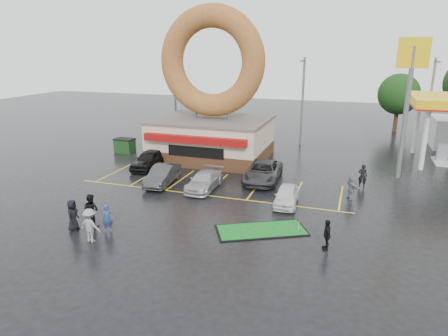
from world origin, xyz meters
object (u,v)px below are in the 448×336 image
(streetlight_right, at_px, (430,103))
(car_silver, at_px, (204,181))
(shell_sign, at_px, (410,83))
(car_black, at_px, (149,159))
(car_dgrey, at_px, (162,175))
(dumpster, at_px, (125,146))
(donut_shop, at_px, (212,110))
(car_grey, at_px, (263,172))
(person_cameraman, at_px, (327,235))
(streetlight_left, at_px, (175,96))
(putting_green, at_px, (261,230))
(person_blue, at_px, (108,219))
(streetlight_mid, at_px, (302,99))
(car_white, at_px, (286,196))

(streetlight_right, relative_size, car_silver, 2.05)
(shell_sign, relative_size, car_black, 2.33)
(shell_sign, bearing_deg, car_dgrey, -156.33)
(shell_sign, xyz_separation_m, dumpster, (-24.83, 0.09, -6.73))
(donut_shop, distance_m, car_grey, 8.85)
(donut_shop, height_order, shell_sign, donut_shop)
(car_silver, bearing_deg, person_cameraman, -35.54)
(donut_shop, relative_size, streetlight_right, 1.50)
(car_dgrey, bearing_deg, dumpster, 131.44)
(streetlight_left, xyz_separation_m, car_grey, (13.10, -12.17, -4.04))
(car_black, distance_m, putting_green, 14.89)
(car_grey, xyz_separation_m, person_blue, (-6.07, -11.46, 0.04))
(donut_shop, xyz_separation_m, streetlight_right, (19.00, 8.95, 0.32))
(person_cameraman, bearing_deg, car_grey, -164.96)
(car_dgrey, bearing_deg, person_blue, -89.15)
(car_silver, distance_m, person_blue, 8.68)
(car_grey, relative_size, person_cameraman, 3.33)
(car_silver, relative_size, person_cameraman, 2.72)
(person_blue, bearing_deg, streetlight_mid, 31.44)
(person_blue, height_order, putting_green, person_blue)
(dumpster, bearing_deg, car_black, -36.93)
(dumpster, bearing_deg, person_cameraman, -31.81)
(streetlight_mid, height_order, car_white, streetlight_mid)
(person_blue, height_order, person_cameraman, person_cameraman)
(streetlight_right, relative_size, dumpster, 5.00)
(car_black, xyz_separation_m, car_dgrey, (2.99, -3.39, -0.07))
(car_grey, distance_m, car_white, 4.96)
(streetlight_left, xyz_separation_m, person_cameraman, (18.68, -21.82, -3.98))
(car_silver, xyz_separation_m, dumpster, (-11.34, 7.48, 0.01))
(donut_shop, height_order, streetlight_mid, donut_shop)
(streetlight_right, bearing_deg, car_grey, -132.30)
(person_cameraman, relative_size, dumpster, 0.90)
(shell_sign, bearing_deg, donut_shop, 176.53)
(streetlight_right, xyz_separation_m, car_black, (-22.85, -13.92, -4.01))
(car_grey, height_order, dumpster, car_grey)
(car_black, height_order, putting_green, car_black)
(car_dgrey, bearing_deg, person_cameraman, -32.74)
(streetlight_right, relative_size, car_white, 2.52)
(car_black, distance_m, person_cameraman, 18.42)
(shell_sign, xyz_separation_m, car_dgrey, (-16.87, -7.39, -6.67))
(person_blue, bearing_deg, streetlight_right, 10.73)
(car_dgrey, bearing_deg, car_grey, 18.90)
(car_dgrey, xyz_separation_m, dumpster, (-7.97, 7.49, -0.06))
(streetlight_left, distance_m, putting_green, 26.12)
(car_black, xyz_separation_m, car_silver, (6.36, -3.39, -0.14))
(car_silver, relative_size, car_white, 1.23)
(streetlight_left, bearing_deg, car_black, -75.21)
(car_grey, relative_size, dumpster, 2.98)
(donut_shop, distance_m, car_white, 13.41)
(car_silver, relative_size, car_grey, 0.82)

